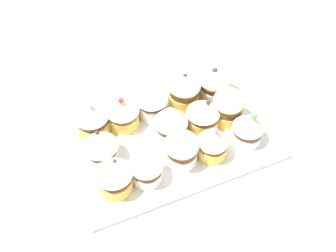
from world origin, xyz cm
name	(u,v)px	position (x,y,z in cm)	size (l,w,h in cm)	color
ground_plane	(168,145)	(0.00, 0.00, -1.50)	(180.00, 180.00, 3.00)	beige
baking_tray	(168,138)	(0.00, 0.00, 0.60)	(37.04, 24.59, 1.20)	silver
cupcake_0	(114,175)	(-12.28, -6.53, 4.90)	(6.27, 6.27, 7.36)	#EFC651
cupcake_1	(146,167)	(-6.82, -6.82, 4.64)	(5.70, 5.70, 6.67)	white
cupcake_2	(182,149)	(0.08, -5.86, 4.53)	(6.01, 6.01, 6.38)	white
cupcake_3	(213,141)	(5.53, -6.63, 4.96)	(5.47, 5.47, 7.70)	#EFC651
cupcake_4	(248,127)	(12.72, -6.19, 4.71)	(5.65, 5.65, 7.29)	white
cupcake_5	(101,146)	(-12.49, -0.29, 5.17)	(6.24, 6.24, 7.74)	white
cupcake_6	(171,122)	(0.55, -0.22, 5.21)	(6.14, 6.14, 7.89)	white
cupcake_7	(204,114)	(6.93, -0.39, 4.60)	(6.21, 6.21, 6.94)	#EFC651
cupcake_8	(228,106)	(11.79, -0.51, 4.80)	(5.81, 5.81, 7.02)	#EFC651
cupcake_9	(92,118)	(-12.05, 6.64, 4.76)	(6.32, 6.32, 7.19)	#EFC651
cupcake_10	(122,110)	(-6.40, 6.06, 4.94)	(6.24, 6.24, 7.55)	#EFC651
cupcake_11	(152,99)	(-0.56, 6.32, 5.12)	(6.04, 6.04, 7.43)	white
cupcake_12	(184,90)	(6.06, 6.50, 4.76)	(6.42, 6.42, 7.18)	#EFC651
cupcake_13	(215,82)	(12.31, 5.89, 4.89)	(6.81, 6.81, 7.42)	white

